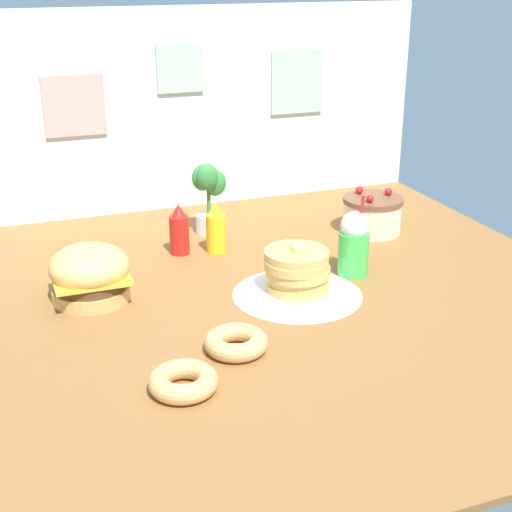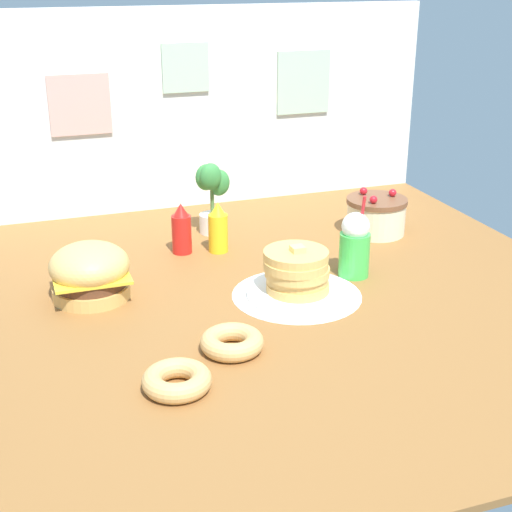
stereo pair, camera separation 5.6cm
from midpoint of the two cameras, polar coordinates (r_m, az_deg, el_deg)
name	(u,v)px [view 1 (the left image)]	position (r m, az deg, el deg)	size (l,w,h in m)	color
ground_plane	(279,300)	(2.27, 1.11, -3.43)	(2.01, 1.99, 0.02)	brown
back_wall	(188,109)	(3.05, -5.86, 11.30)	(2.01, 0.04, 0.81)	silver
doily_mat	(297,294)	(2.28, 2.52, -3.00)	(0.40, 0.40, 0.00)	white
burger	(90,274)	(2.29, -13.47, -1.37)	(0.24, 0.24, 0.18)	#DBA859
pancake_stack	(297,275)	(2.26, 2.53, -1.47)	(0.31, 0.31, 0.16)	white
layer_cake	(372,214)	(2.82, 8.46, 3.22)	(0.23, 0.23, 0.17)	beige
ketchup_bottle	(179,231)	(2.59, -6.60, 1.97)	(0.07, 0.07, 0.18)	red
mustard_bottle	(216,229)	(2.60, -3.75, 2.09)	(0.07, 0.07, 0.18)	yellow
cream_soda_cup	(354,244)	(2.41, 6.95, 0.93)	(0.10, 0.10, 0.27)	green
donut_pink_glaze	(183,381)	(1.80, -6.57, -9.62)	(0.17, 0.17, 0.05)	tan
donut_chocolate	(236,342)	(1.96, -2.38, -6.69)	(0.17, 0.17, 0.05)	tan
potted_plant	(209,195)	(2.76, -4.26, 4.74)	(0.13, 0.11, 0.28)	white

